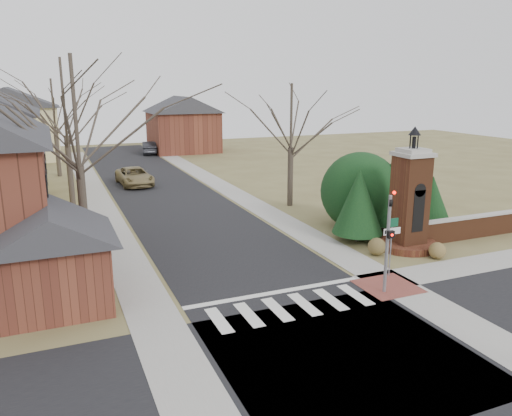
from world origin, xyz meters
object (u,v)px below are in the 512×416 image
brick_gate_monument (409,209)px  distant_car (149,148)px  traffic_signal_pole (388,234)px  pickup_truck (135,176)px  sign_post (392,236)px

brick_gate_monument → distant_car: (-5.60, 42.22, -1.39)m
traffic_signal_pole → brick_gate_monument: bearing=43.2°
pickup_truck → distant_car: 19.96m
sign_post → distant_car: (-2.19, 45.22, -1.17)m
traffic_signal_pole → distant_car: bearing=91.1°
traffic_signal_pole → pickup_truck: 28.00m
sign_post → traffic_signal_pole: bearing=-132.4°
pickup_truck → distant_car: (5.00, 19.33, 0.02)m
pickup_truck → distant_car: distant_car is taller
distant_car → traffic_signal_pole: bearing=100.1°
sign_post → brick_gate_monument: bearing=41.4°
sign_post → pickup_truck: sign_post is taller
traffic_signal_pole → brick_gate_monument: (4.70, 4.42, -0.42)m
traffic_signal_pole → sign_post: (1.29, 1.41, -0.64)m
sign_post → distant_car: sign_post is taller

